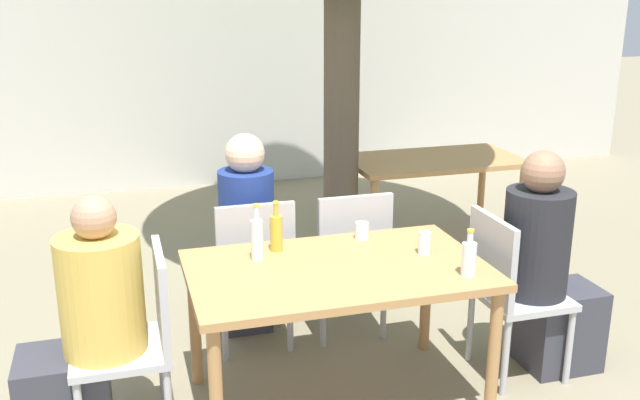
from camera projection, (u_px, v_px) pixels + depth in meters
ground_plane at (336, 400)px, 3.68m from camera, size 30.00×30.00×0.00m
cafe_building_wall at (208, 52)px, 7.28m from camera, size 10.00×0.08×2.80m
dining_table_front at (337, 282)px, 3.48m from camera, size 1.45×0.89×0.75m
dining_table_back at (434, 169)px, 5.65m from camera, size 1.36×0.76×0.75m
patio_chair_0 at (139, 333)px, 3.27m from camera, size 0.44×0.44×0.92m
patio_chair_1 at (508, 286)px, 3.78m from camera, size 0.44×0.44×0.92m
patio_chair_2 at (253, 265)px, 4.07m from camera, size 0.44×0.44×0.92m
patio_chair_3 at (349, 254)px, 4.23m from camera, size 0.44×0.44×0.92m
person_seated_0 at (85, 337)px, 3.20m from camera, size 0.59×0.37×1.20m
person_seated_1 at (547, 274)px, 3.83m from camera, size 0.58×0.35×1.25m
person_seated_2 at (245, 244)px, 4.27m from camera, size 0.32×0.56×1.26m
water_bottle_0 at (469, 258)px, 3.33m from camera, size 0.07×0.07×0.23m
oil_cruet_1 at (276, 232)px, 3.64m from camera, size 0.06×0.06×0.26m
water_bottle_2 at (257, 238)px, 3.51m from camera, size 0.06×0.06×0.29m
drinking_glass_0 at (362, 231)px, 3.82m from camera, size 0.07×0.07×0.09m
drinking_glass_1 at (424, 243)px, 3.61m from camera, size 0.06×0.06×0.12m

